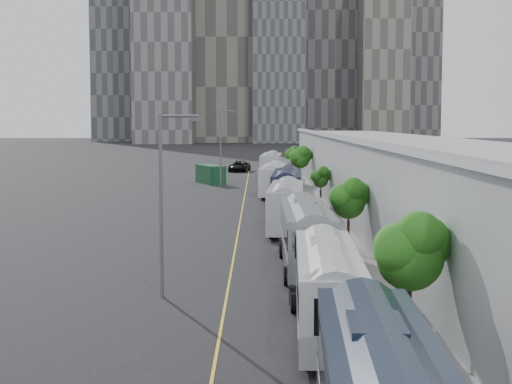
{
  "coord_description": "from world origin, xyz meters",
  "views": [
    {
      "loc": [
        -0.0,
        2.94,
        8.38
      ],
      "look_at": [
        -0.15,
        62.45,
        3.0
      ],
      "focal_mm": 55.0,
      "sensor_mm": 36.0,
      "label": 1
    }
  ],
  "objects_px": {
    "bus_8": "(271,168)",
    "bus_2": "(327,295)",
    "bus_4": "(286,210)",
    "bus_3": "(306,241)",
    "bus_7": "(279,175)",
    "shipping_container": "(210,174)",
    "street_lamp_far": "(222,144)",
    "suv": "(239,166)",
    "bus_5": "(287,192)",
    "bus_6": "(273,182)",
    "street_lamp_near": "(165,192)"
  },
  "relations": [
    {
      "from": "bus_8",
      "to": "bus_2",
      "type": "bearing_deg",
      "value": -86.07
    },
    {
      "from": "bus_4",
      "to": "bus_2",
      "type": "bearing_deg",
      "value": -85.21
    },
    {
      "from": "bus_3",
      "to": "bus_7",
      "type": "height_order",
      "value": "bus_3"
    },
    {
      "from": "bus_4",
      "to": "bus_7",
      "type": "height_order",
      "value": "bus_4"
    },
    {
      "from": "bus_3",
      "to": "shipping_container",
      "type": "bearing_deg",
      "value": 98.51
    },
    {
      "from": "bus_3",
      "to": "street_lamp_far",
      "type": "bearing_deg",
      "value": 97.6
    },
    {
      "from": "bus_2",
      "to": "bus_3",
      "type": "height_order",
      "value": "bus_3"
    },
    {
      "from": "bus_7",
      "to": "shipping_container",
      "type": "distance_m",
      "value": 10.71
    },
    {
      "from": "bus_2",
      "to": "suv",
      "type": "distance_m",
      "value": 100.04
    },
    {
      "from": "bus_2",
      "to": "bus_3",
      "type": "bearing_deg",
      "value": 92.44
    },
    {
      "from": "bus_5",
      "to": "bus_7",
      "type": "distance_m",
      "value": 25.76
    },
    {
      "from": "bus_4",
      "to": "street_lamp_far",
      "type": "height_order",
      "value": "street_lamp_far"
    },
    {
      "from": "shipping_container",
      "to": "bus_6",
      "type": "bearing_deg",
      "value": -86.29
    },
    {
      "from": "suv",
      "to": "street_lamp_far",
      "type": "bearing_deg",
      "value": -83.5
    },
    {
      "from": "bus_6",
      "to": "suv",
      "type": "distance_m",
      "value": 42.54
    },
    {
      "from": "bus_8",
      "to": "street_lamp_near",
      "type": "distance_m",
      "value": 76.74
    },
    {
      "from": "shipping_container",
      "to": "bus_7",
      "type": "bearing_deg",
      "value": -52.87
    },
    {
      "from": "bus_6",
      "to": "street_lamp_near",
      "type": "bearing_deg",
      "value": -92.23
    },
    {
      "from": "bus_8",
      "to": "street_lamp_near",
      "type": "height_order",
      "value": "street_lamp_near"
    },
    {
      "from": "bus_5",
      "to": "shipping_container",
      "type": "relative_size",
      "value": 2.05
    },
    {
      "from": "bus_2",
      "to": "street_lamp_near",
      "type": "bearing_deg",
      "value": 141.37
    },
    {
      "from": "bus_4",
      "to": "street_lamp_far",
      "type": "distance_m",
      "value": 39.51
    },
    {
      "from": "bus_4",
      "to": "bus_6",
      "type": "distance_m",
      "value": 28.21
    },
    {
      "from": "bus_5",
      "to": "bus_6",
      "type": "xyz_separation_m",
      "value": [
        -1.02,
        14.14,
        -0.09
      ]
    },
    {
      "from": "bus_2",
      "to": "bus_8",
      "type": "height_order",
      "value": "bus_8"
    },
    {
      "from": "bus_5",
      "to": "bus_8",
      "type": "height_order",
      "value": "bus_8"
    },
    {
      "from": "bus_3",
      "to": "suv",
      "type": "relative_size",
      "value": 2.01
    },
    {
      "from": "bus_2",
      "to": "street_lamp_far",
      "type": "height_order",
      "value": "street_lamp_far"
    },
    {
      "from": "bus_5",
      "to": "bus_4",
      "type": "bearing_deg",
      "value": -88.99
    },
    {
      "from": "bus_4",
      "to": "bus_5",
      "type": "bearing_deg",
      "value": 91.27
    },
    {
      "from": "street_lamp_near",
      "to": "bus_2",
      "type": "bearing_deg",
      "value": -41.05
    },
    {
      "from": "bus_5",
      "to": "bus_7",
      "type": "relative_size",
      "value": 1.1
    },
    {
      "from": "bus_6",
      "to": "street_lamp_near",
      "type": "height_order",
      "value": "street_lamp_near"
    },
    {
      "from": "bus_5",
      "to": "suv",
      "type": "bearing_deg",
      "value": 99.37
    },
    {
      "from": "bus_8",
      "to": "suv",
      "type": "height_order",
      "value": "bus_8"
    },
    {
      "from": "bus_3",
      "to": "bus_4",
      "type": "xyz_separation_m",
      "value": [
        -0.57,
        15.86,
        -0.03
      ]
    },
    {
      "from": "bus_6",
      "to": "street_lamp_far",
      "type": "relative_size",
      "value": 1.3
    },
    {
      "from": "bus_8",
      "to": "shipping_container",
      "type": "height_order",
      "value": "bus_8"
    },
    {
      "from": "bus_6",
      "to": "street_lamp_far",
      "type": "height_order",
      "value": "street_lamp_far"
    },
    {
      "from": "bus_3",
      "to": "shipping_container",
      "type": "height_order",
      "value": "bus_3"
    },
    {
      "from": "suv",
      "to": "bus_4",
      "type": "bearing_deg",
      "value": -76.64
    },
    {
      "from": "bus_5",
      "to": "bus_6",
      "type": "height_order",
      "value": "bus_5"
    },
    {
      "from": "suv",
      "to": "bus_2",
      "type": "bearing_deg",
      "value": -77.57
    },
    {
      "from": "street_lamp_far",
      "to": "bus_6",
      "type": "bearing_deg",
      "value": -59.12
    },
    {
      "from": "bus_5",
      "to": "street_lamp_far",
      "type": "bearing_deg",
      "value": 109.91
    },
    {
      "from": "bus_6",
      "to": "street_lamp_near",
      "type": "relative_size",
      "value": 1.45
    },
    {
      "from": "bus_8",
      "to": "suv",
      "type": "distance_m",
      "value": 17.94
    },
    {
      "from": "bus_5",
      "to": "bus_2",
      "type": "bearing_deg",
      "value": -86.61
    },
    {
      "from": "bus_5",
      "to": "bus_3",
      "type": "bearing_deg",
      "value": -86.63
    },
    {
      "from": "bus_3",
      "to": "street_lamp_far",
      "type": "height_order",
      "value": "street_lamp_far"
    }
  ]
}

